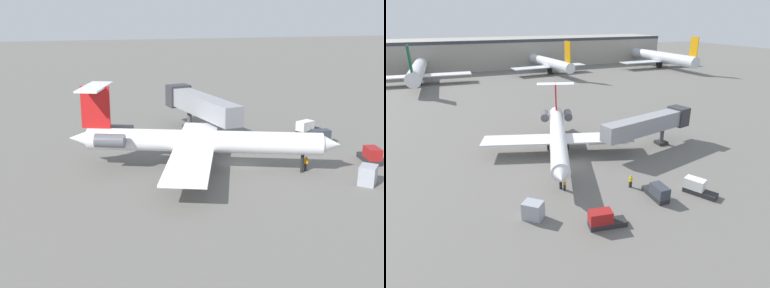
# 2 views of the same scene
# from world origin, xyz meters

# --- Properties ---
(ground_plane) EXTENTS (400.00, 400.00, 0.10)m
(ground_plane) POSITION_xyz_m (0.00, 0.00, -0.05)
(ground_plane) COLOR #66635E
(regional_jet) EXTENTS (23.88, 28.83, 9.10)m
(regional_jet) POSITION_xyz_m (-0.02, 5.45, 3.29)
(regional_jet) COLOR white
(regional_jet) RESTS_ON ground_plane
(jet_bridge) EXTENTS (18.04, 6.67, 5.93)m
(jet_bridge) POSITION_xyz_m (14.86, 1.20, 4.26)
(jet_bridge) COLOR gray
(jet_bridge) RESTS_ON ground_plane
(ground_crew_marshaller) EXTENTS (0.44, 0.48, 1.69)m
(ground_crew_marshaller) POSITION_xyz_m (-3.48, -6.41, 0.86)
(ground_crew_marshaller) COLOR black
(ground_crew_marshaller) RESTS_ON ground_plane
(ground_crew_loader) EXTENTS (0.45, 0.34, 1.69)m
(ground_crew_loader) POSITION_xyz_m (4.57, -9.01, 0.86)
(ground_crew_loader) COLOR black
(ground_crew_loader) RESTS_ON ground_plane
(baggage_tug_lead) EXTENTS (1.58, 4.06, 1.90)m
(baggage_tug_lead) POSITION_xyz_m (6.07, -12.66, 0.84)
(baggage_tug_lead) COLOR #262628
(baggage_tug_lead) RESTS_ON ground_plane
(baggage_tug_trailing) EXTENTS (3.02, 4.21, 1.90)m
(baggage_tug_trailing) POSITION_xyz_m (11.28, -13.60, 0.84)
(baggage_tug_trailing) COLOR #262628
(baggage_tug_trailing) RESTS_ON ground_plane
(baggage_tug_spare) EXTENTS (4.18, 2.06, 1.90)m
(baggage_tug_spare) POSITION_xyz_m (-2.47, -14.99, 0.84)
(baggage_tug_spare) COLOR #262628
(baggage_tug_spare) RESTS_ON ground_plane
(cargo_container_uld) EXTENTS (2.62, 2.58, 1.97)m
(cargo_container_uld) POSITION_xyz_m (-8.76, -10.64, 0.99)
(cargo_container_uld) COLOR #999EA8
(cargo_container_uld) RESTS_ON ground_plane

